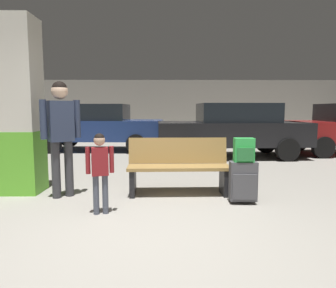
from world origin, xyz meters
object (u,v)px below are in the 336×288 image
Objects in this scene: adult at (61,126)px; parked_car_near at (232,129)px; structural_pillar at (21,107)px; backpack_bright at (244,150)px; child at (100,165)px; parked_car_far at (98,126)px; suitcase at (243,181)px; bench at (178,166)px.

adult reaches higher than parked_car_near.
structural_pillar is at bearing 157.31° from adult.
backpack_bright is 0.32× the size of child.
parked_car_far is (-0.61, 5.57, -0.28)m from adult.
structural_pillar is 4.61× the size of suitcase.
adult is 5.61m from parked_car_far.
parked_car_far is at bearing 119.14° from suitcase.
suitcase is 0.58× the size of child.
parked_car_far is (-4.08, 1.50, 0.00)m from parked_car_near.
parked_car_far reaches higher than suitcase.
adult is at bearing -130.48° from parked_car_near.
structural_pillar reaches higher than bench.
parked_car_far is (-3.30, 5.93, 0.48)m from suitcase.
structural_pillar reaches higher than child.
bench is 1.91m from adult.
adult is at bearing -83.74° from parked_car_far.
structural_pillar is 0.84m from adult.
structural_pillar is at bearing -91.23° from parked_car_far.
adult reaches higher than bench.
backpack_bright is at bearing -10.97° from structural_pillar.
child is 0.59× the size of adult.
bench is at bearing -113.38° from parked_car_near.
bench is at bearing 149.72° from suitcase.
adult reaches higher than parked_car_far.
backpack_bright is (0.00, -0.00, 0.45)m from suitcase.
suitcase is at bearing -10.96° from structural_pillar.
structural_pillar reaches higher than suitcase.
backpack_bright is 2.74m from adult.
structural_pillar is at bearing 169.04° from suitcase.
child is (-1.95, -0.44, -0.13)m from backpack_bright.
suitcase is (3.42, -0.66, -1.06)m from structural_pillar.
backpack_bright reaches higher than bench.
adult is (-2.69, 0.36, 0.32)m from backpack_bright.
parked_car_far is (-2.40, 5.40, 0.36)m from bench.
suitcase is 2.82m from adult.
structural_pillar is 1.73× the size of bench.
parked_car_near reaches higher than bench.
parked_car_near and parked_car_far have the same top height.
bench is 4.26m from parked_car_near.
backpack_bright is 0.19× the size of adult.
backpack_bright is 0.08× the size of parked_car_near.
suitcase is 0.45m from backpack_bright.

